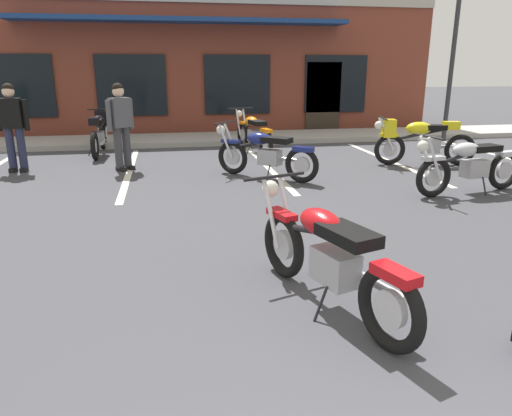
% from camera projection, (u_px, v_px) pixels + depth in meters
% --- Properties ---
extents(ground_plane, '(80.00, 80.00, 0.00)m').
position_uv_depth(ground_plane, '(232.00, 257.00, 5.10)').
color(ground_plane, '#3D3D42').
extents(sidewalk_kerb, '(22.00, 1.80, 0.14)m').
position_uv_depth(sidewalk_kerb, '(190.00, 139.00, 12.89)').
color(sidewalk_kerb, '#A8A59E').
rests_on(sidewalk_kerb, ground_plane).
extents(brick_storefront_building, '(15.29, 6.23, 3.98)m').
position_uv_depth(brick_storefront_building, '(181.00, 66.00, 16.17)').
color(brick_storefront_building, brown).
rests_on(brick_storefront_building, ground_plane).
extents(painted_stall_lines, '(13.85, 4.80, 0.01)m').
position_uv_depth(painted_stall_lines, '(200.00, 169.00, 9.52)').
color(painted_stall_lines, silver).
rests_on(painted_stall_lines, ground_plane).
extents(motorcycle_foreground_classic, '(0.98, 2.05, 0.98)m').
position_uv_depth(motorcycle_foreground_classic, '(328.00, 255.00, 3.95)').
color(motorcycle_foreground_classic, black).
rests_on(motorcycle_foreground_classic, ground_plane).
extents(motorcycle_red_sportbike, '(1.73, 1.57, 0.98)m').
position_uv_depth(motorcycle_red_sportbike, '(265.00, 153.00, 8.60)').
color(motorcycle_red_sportbike, black).
rests_on(motorcycle_red_sportbike, ground_plane).
extents(motorcycle_black_cruiser, '(0.66, 2.11, 0.98)m').
position_uv_depth(motorcycle_black_cruiser, '(99.00, 131.00, 11.02)').
color(motorcycle_black_cruiser, black).
rests_on(motorcycle_black_cruiser, ground_plane).
extents(motorcycle_silver_naked, '(2.10, 0.77, 0.98)m').
position_uv_depth(motorcycle_silver_naked, '(470.00, 165.00, 7.56)').
color(motorcycle_silver_naked, black).
rests_on(motorcycle_silver_naked, ground_plane).
extents(motorcycle_blue_standard, '(0.83, 2.09, 0.98)m').
position_uv_depth(motorcycle_blue_standard, '(254.00, 133.00, 11.27)').
color(motorcycle_blue_standard, black).
rests_on(motorcycle_blue_standard, ground_plane).
extents(motorcycle_green_cafe_racer, '(2.09, 0.79, 0.98)m').
position_uv_depth(motorcycle_green_cafe_racer, '(420.00, 140.00, 9.74)').
color(motorcycle_green_cafe_racer, black).
rests_on(motorcycle_green_cafe_racer, ground_plane).
extents(person_by_back_row, '(0.52, 0.47, 1.68)m').
position_uv_depth(person_by_back_row, '(121.00, 122.00, 9.14)').
color(person_by_back_row, black).
rests_on(person_by_back_row, ground_plane).
extents(person_near_building, '(0.60, 0.29, 1.68)m').
position_uv_depth(person_near_building, '(12.00, 122.00, 9.02)').
color(person_near_building, black).
rests_on(person_near_building, ground_plane).
extents(parking_lot_lamp_post, '(0.24, 0.76, 4.89)m').
position_uv_depth(parking_lot_lamp_post, '(460.00, 17.00, 12.08)').
color(parking_lot_lamp_post, '#2D2D33').
rests_on(parking_lot_lamp_post, ground_plane).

